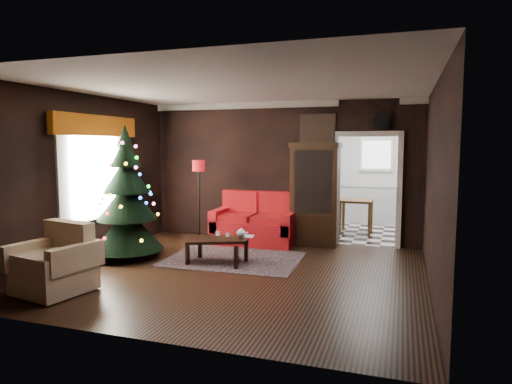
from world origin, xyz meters
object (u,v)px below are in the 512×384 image
(christmas_tree, at_px, (127,197))
(coffee_table, at_px, (217,250))
(floor_lamp, at_px, (199,201))
(kitchen_table, at_px, (356,216))
(loveseat, at_px, (255,218))
(wall_clock, at_px, (382,121))
(curio_cabinet, at_px, (315,197))
(teapot, at_px, (241,233))
(armchair, at_px, (53,258))

(christmas_tree, height_order, coffee_table, christmas_tree)
(floor_lamp, distance_m, kitchen_table, 3.50)
(loveseat, relative_size, wall_clock, 5.31)
(loveseat, distance_m, coffee_table, 1.68)
(curio_cabinet, xyz_separation_m, floor_lamp, (-2.23, -0.50, -0.12))
(floor_lamp, xyz_separation_m, coffee_table, (0.97, -1.37, -0.61))
(wall_clock, bearing_deg, teapot, -137.41)
(armchair, relative_size, teapot, 5.23)
(coffee_table, bearing_deg, kitchen_table, 60.08)
(loveseat, bearing_deg, wall_clock, 9.66)
(christmas_tree, relative_size, armchair, 2.62)
(teapot, bearing_deg, coffee_table, -159.23)
(armchair, bearing_deg, kitchen_table, 68.92)
(coffee_table, xyz_separation_m, teapot, (0.37, 0.14, 0.29))
(curio_cabinet, relative_size, kitchen_table, 2.53)
(curio_cabinet, relative_size, teapot, 11.28)
(floor_lamp, bearing_deg, teapot, -42.62)
(floor_lamp, relative_size, christmas_tree, 0.71)
(coffee_table, bearing_deg, floor_lamp, 125.36)
(armchair, bearing_deg, curio_cabinet, 66.31)
(loveseat, relative_size, floor_lamp, 1.04)
(loveseat, bearing_deg, armchair, -113.13)
(kitchen_table, bearing_deg, curio_cabinet, -114.44)
(kitchen_table, bearing_deg, teapot, -115.87)
(floor_lamp, relative_size, teapot, 9.67)
(wall_clock, relative_size, kitchen_table, 0.43)
(loveseat, relative_size, armchair, 1.93)
(kitchen_table, bearing_deg, floor_lamp, -146.09)
(coffee_table, bearing_deg, loveseat, 86.44)
(armchair, xyz_separation_m, teapot, (1.83, 2.15, 0.04))
(loveseat, height_order, teapot, loveseat)
(floor_lamp, relative_size, wall_clock, 5.09)
(kitchen_table, bearing_deg, christmas_tree, -135.91)
(curio_cabinet, height_order, kitchen_table, curio_cabinet)
(christmas_tree, bearing_deg, armchair, -85.22)
(loveseat, distance_m, wall_clock, 3.04)
(curio_cabinet, relative_size, christmas_tree, 0.82)
(wall_clock, bearing_deg, armchair, -133.92)
(christmas_tree, height_order, armchair, christmas_tree)
(floor_lamp, xyz_separation_m, teapot, (1.34, -1.23, -0.33))
(wall_clock, bearing_deg, christmas_tree, -152.02)
(curio_cabinet, bearing_deg, coffee_table, -123.73)
(armchair, distance_m, kitchen_table, 6.29)
(armchair, height_order, teapot, armchair)
(christmas_tree, relative_size, wall_clock, 7.22)
(coffee_table, distance_m, kitchen_table, 3.82)
(armchair, height_order, coffee_table, armchair)
(wall_clock, bearing_deg, curio_cabinet, -171.47)
(christmas_tree, bearing_deg, wall_clock, 27.98)
(floor_lamp, bearing_deg, loveseat, 14.77)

